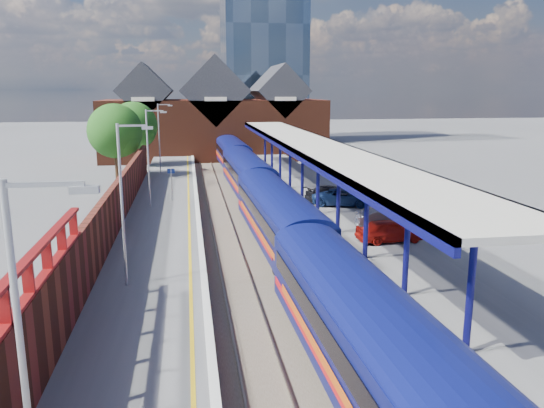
% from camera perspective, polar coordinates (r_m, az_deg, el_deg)
% --- Properties ---
extents(ground, '(240.00, 240.00, 0.00)m').
position_cam_1_polar(ground, '(47.65, -4.44, 0.84)').
color(ground, '#5B5B5E').
rests_on(ground, ground).
extents(ballast_bed, '(6.00, 76.00, 0.06)m').
position_cam_1_polar(ballast_bed, '(37.92, -3.20, -2.05)').
color(ballast_bed, '#473D33').
rests_on(ballast_bed, ground).
extents(rails, '(4.51, 76.00, 0.14)m').
position_cam_1_polar(rails, '(37.90, -3.20, -1.91)').
color(rails, slate).
rests_on(rails, ground).
extents(left_platform, '(5.00, 76.00, 1.00)m').
position_cam_1_polar(left_platform, '(37.68, -11.56, -1.64)').
color(left_platform, '#565659').
rests_on(left_platform, ground).
extents(right_platform, '(6.00, 76.00, 1.00)m').
position_cam_1_polar(right_platform, '(38.85, 5.63, -1.03)').
color(right_platform, '#565659').
rests_on(right_platform, ground).
extents(coping_left, '(0.30, 76.00, 0.05)m').
position_cam_1_polar(coping_left, '(37.52, -8.01, -0.74)').
color(coping_left, silver).
rests_on(coping_left, left_platform).
extents(coping_right, '(0.30, 76.00, 0.05)m').
position_cam_1_polar(coping_right, '(38.13, 1.49, -0.42)').
color(coping_right, silver).
rests_on(coping_right, right_platform).
extents(yellow_line, '(0.14, 76.00, 0.01)m').
position_cam_1_polar(yellow_line, '(37.52, -8.93, -0.80)').
color(yellow_line, yellow).
rests_on(yellow_line, left_platform).
extents(train, '(3.19, 65.96, 3.45)m').
position_cam_1_polar(train, '(39.60, -1.39, 1.68)').
color(train, '#0B1153').
rests_on(train, ground).
extents(canopy, '(4.50, 52.00, 4.48)m').
position_cam_1_polar(canopy, '(39.81, 4.34, 6.25)').
color(canopy, '#0E0E56').
rests_on(canopy, right_platform).
extents(lamp_post_a, '(1.48, 0.18, 7.00)m').
position_cam_1_polar(lamp_post_a, '(9.99, -24.52, -14.80)').
color(lamp_post_a, '#A5A8AA').
rests_on(lamp_post_a, left_platform).
extents(lamp_post_b, '(1.48, 0.18, 7.00)m').
position_cam_1_polar(lamp_post_b, '(23.15, -15.55, 0.91)').
color(lamp_post_b, '#A5A8AA').
rests_on(lamp_post_b, left_platform).
extents(lamp_post_c, '(1.48, 0.18, 7.00)m').
position_cam_1_polar(lamp_post_c, '(38.92, -13.00, 5.46)').
color(lamp_post_c, '#A5A8AA').
rests_on(lamp_post_c, left_platform).
extents(lamp_post_d, '(1.48, 0.18, 7.00)m').
position_cam_1_polar(lamp_post_d, '(54.82, -11.91, 7.38)').
color(lamp_post_d, '#A5A8AA').
rests_on(lamp_post_d, left_platform).
extents(platform_sign, '(0.55, 0.08, 2.50)m').
position_cam_1_polar(platform_sign, '(41.14, -10.77, 2.67)').
color(platform_sign, '#A5A8AA').
rests_on(platform_sign, left_platform).
extents(brick_wall, '(0.35, 50.00, 3.86)m').
position_cam_1_polar(brick_wall, '(31.21, -16.96, -1.10)').
color(brick_wall, '#582617').
rests_on(brick_wall, left_platform).
extents(station_building, '(30.00, 12.12, 13.78)m').
position_cam_1_polar(station_building, '(74.77, -6.28, 9.13)').
color(station_building, '#582617').
rests_on(station_building, ground).
extents(glass_tower, '(14.20, 14.20, 40.30)m').
position_cam_1_polar(glass_tower, '(98.14, -1.02, 18.54)').
color(glass_tower, '#415770').
rests_on(glass_tower, ground).
extents(tree_near, '(5.20, 5.20, 8.10)m').
position_cam_1_polar(tree_near, '(53.06, -16.37, 7.39)').
color(tree_near, '#382314').
rests_on(tree_near, ground).
extents(tree_far, '(5.20, 5.20, 8.10)m').
position_cam_1_polar(tree_far, '(60.88, -14.51, 8.05)').
color(tree_far, '#382314').
rests_on(tree_far, ground).
extents(parked_car_red, '(3.86, 1.78, 1.28)m').
position_cam_1_polar(parked_car_red, '(30.40, 12.52, -2.79)').
color(parked_car_red, '#9C120D').
rests_on(parked_car_red, right_platform).
extents(parked_car_silver, '(4.79, 2.39, 1.51)m').
position_cam_1_polar(parked_car_silver, '(32.48, 12.98, -1.64)').
color(parked_car_silver, '#98979C').
rests_on(parked_car_silver, right_platform).
extents(parked_car_dark, '(4.51, 2.56, 1.23)m').
position_cam_1_polar(parked_car_dark, '(40.47, 6.52, 1.10)').
color(parked_car_dark, black).
rests_on(parked_car_dark, right_platform).
extents(parked_car_blue, '(4.96, 3.44, 1.26)m').
position_cam_1_polar(parked_car_blue, '(39.28, 7.66, 0.75)').
color(parked_car_blue, navy).
rests_on(parked_car_blue, right_platform).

